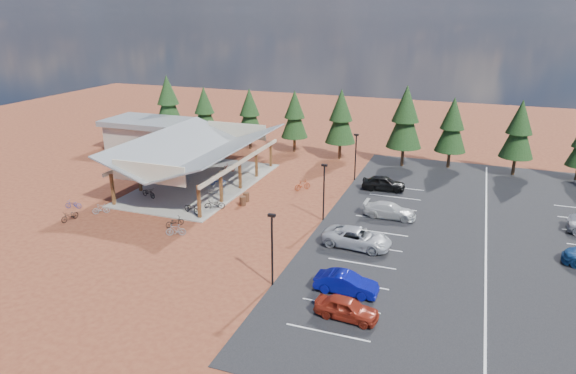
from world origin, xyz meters
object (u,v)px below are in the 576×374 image
at_px(lamp_post_0, 272,245).
at_px(bike_6, 218,181).
at_px(bike_8, 70,216).
at_px(car_0, 347,308).
at_px(bike_1, 182,179).
at_px(lamp_post_1, 324,188).
at_px(bike_4, 192,208).
at_px(outbuilding, 149,133).
at_px(car_4, 384,183).
at_px(bike_3, 201,160).
at_px(bike_13, 176,230).
at_px(bike_16, 215,204).
at_px(bike_5, 216,190).
at_px(trash_bin_0, 243,201).
at_px(trash_bin_1, 246,197).
at_px(bike_7, 229,167).
at_px(bike_pavilion, 199,149).
at_px(car_3, 390,210).
at_px(car_2, 357,238).
at_px(bike_9, 101,209).
at_px(car_1, 346,283).
at_px(bike_15, 303,185).
at_px(bike_0, 149,193).
at_px(bike_12, 175,222).
at_px(bike_10, 73,204).
at_px(bike_2, 176,173).

relative_size(lamp_post_0, bike_6, 2.79).
distance_m(bike_8, car_0, 27.23).
bearing_deg(bike_1, car_0, -137.32).
height_order(lamp_post_1, bike_4, lamp_post_1).
xyz_separation_m(bike_1, bike_6, (3.61, 1.08, -0.06)).
bearing_deg(outbuilding, car_4, -10.88).
bearing_deg(bike_3, bike_13, -141.43).
relative_size(bike_1, bike_16, 0.96).
bearing_deg(bike_5, trash_bin_0, -116.46).
height_order(trash_bin_1, bike_1, bike_1).
height_order(bike_3, bike_6, bike_6).
bearing_deg(bike_3, car_0, -121.34).
bearing_deg(bike_7, bike_13, -163.87).
relative_size(bike_pavilion, bike_4, 10.30).
relative_size(trash_bin_0, car_3, 0.20).
bearing_deg(car_2, bike_4, 88.60).
relative_size(trash_bin_1, bike_9, 0.59).
xyz_separation_m(car_1, car_3, (0.49, 13.88, -0.02)).
relative_size(trash_bin_1, bike_15, 0.49).
bearing_deg(lamp_post_0, outbuilding, 136.01).
height_order(bike_0, bike_16, bike_0).
relative_size(bike_6, bike_15, 1.00).
height_order(car_1, car_2, car_2).
bearing_deg(car_3, outbuilding, 69.83).
xyz_separation_m(outbuilding, bike_6, (15.93, -10.92, -1.44)).
bearing_deg(bike_12, trash_bin_0, -82.28).
height_order(bike_8, car_0, car_0).
xyz_separation_m(bike_5, bike_10, (-10.95, -7.54, -0.23)).
relative_size(lamp_post_0, car_4, 1.18).
bearing_deg(bike_8, bike_13, 10.54).
height_order(bike_pavilion, lamp_post_0, lamp_post_0).
xyz_separation_m(trash_bin_1, bike_1, (-8.37, 2.11, 0.20)).
bearing_deg(bike_12, bike_16, -70.70).
height_order(lamp_post_0, car_3, lamp_post_0).
relative_size(bike_12, car_1, 0.40).
distance_m(bike_pavilion, bike_7, 6.00).
distance_m(outbuilding, bike_9, 23.62).
bearing_deg(bike_2, bike_5, -103.29).
relative_size(bike_0, car_4, 0.43).
bearing_deg(bike_pavilion, car_1, -39.34).
height_order(trash_bin_0, bike_2, bike_2).
bearing_deg(bike_0, bike_12, -111.69).
xyz_separation_m(lamp_post_1, bike_5, (-11.71, 2.18, -2.34)).
bearing_deg(car_2, bike_0, 84.37).
distance_m(trash_bin_0, bike_4, 4.96).
bearing_deg(outbuilding, bike_2, -44.56).
relative_size(bike_5, car_2, 0.33).
distance_m(bike_3, bike_4, 15.65).
relative_size(trash_bin_1, bike_2, 0.49).
xyz_separation_m(trash_bin_1, bike_2, (-10.24, 3.82, 0.14)).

